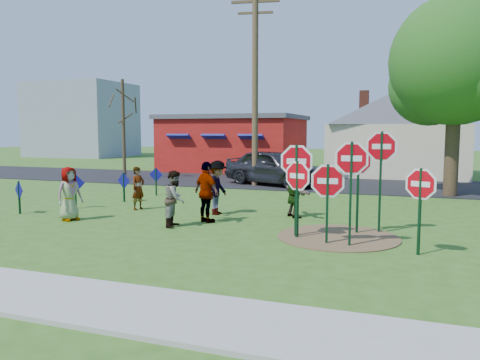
{
  "coord_description": "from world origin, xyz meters",
  "views": [
    {
      "loc": [
        6.15,
        -13.29,
        2.81
      ],
      "look_at": [
        0.97,
        1.16,
        1.19
      ],
      "focal_mm": 35.0,
      "sensor_mm": 36.0,
      "label": 1
    }
  ],
  "objects_px": {
    "stop_sign_d": "(381,156)",
    "person_b": "(138,188)",
    "stop_sign_a": "(298,182)",
    "person_a": "(69,194)",
    "utility_pole": "(255,84)",
    "stop_sign_c": "(351,169)",
    "stop_sign_b": "(358,168)",
    "suv": "(273,167)",
    "leafy_tree": "(459,67)"
  },
  "relations": [
    {
      "from": "stop_sign_d",
      "to": "person_b",
      "type": "distance_m",
      "value": 8.53
    },
    {
      "from": "stop_sign_a",
      "to": "person_b",
      "type": "xyz_separation_m",
      "value": [
        -6.35,
        2.5,
        -0.71
      ]
    },
    {
      "from": "person_a",
      "to": "utility_pole",
      "type": "xyz_separation_m",
      "value": [
        2.64,
        10.75,
        4.31
      ]
    },
    {
      "from": "stop_sign_c",
      "to": "utility_pole",
      "type": "xyz_separation_m",
      "value": [
        -6.05,
        11.19,
        3.27
      ]
    },
    {
      "from": "person_a",
      "to": "person_b",
      "type": "height_order",
      "value": "person_a"
    },
    {
      "from": "stop_sign_d",
      "to": "stop_sign_b",
      "type": "bearing_deg",
      "value": -157.0
    },
    {
      "from": "stop_sign_b",
      "to": "stop_sign_d",
      "type": "relative_size",
      "value": 0.85
    },
    {
      "from": "stop_sign_c",
      "to": "stop_sign_d",
      "type": "relative_size",
      "value": 0.92
    },
    {
      "from": "suv",
      "to": "utility_pole",
      "type": "bearing_deg",
      "value": 143.58
    },
    {
      "from": "stop_sign_a",
      "to": "person_a",
      "type": "xyz_separation_m",
      "value": [
        -7.28,
        -0.01,
        -0.63
      ]
    },
    {
      "from": "stop_sign_c",
      "to": "suv",
      "type": "bearing_deg",
      "value": 107.37
    },
    {
      "from": "leafy_tree",
      "to": "stop_sign_d",
      "type": "bearing_deg",
      "value": -106.97
    },
    {
      "from": "stop_sign_d",
      "to": "leafy_tree",
      "type": "distance_m",
      "value": 9.46
    },
    {
      "from": "stop_sign_c",
      "to": "leafy_tree",
      "type": "distance_m",
      "value": 11.38
    },
    {
      "from": "suv",
      "to": "stop_sign_d",
      "type": "bearing_deg",
      "value": -127.91
    },
    {
      "from": "suv",
      "to": "stop_sign_c",
      "type": "bearing_deg",
      "value": -134.38
    },
    {
      "from": "suv",
      "to": "utility_pole",
      "type": "xyz_separation_m",
      "value": [
        -0.84,
        -0.52,
        4.2
      ]
    },
    {
      "from": "person_b",
      "to": "utility_pole",
      "type": "relative_size",
      "value": 0.16
    },
    {
      "from": "suv",
      "to": "stop_sign_a",
      "type": "bearing_deg",
      "value": -139.72
    },
    {
      "from": "stop_sign_d",
      "to": "person_a",
      "type": "bearing_deg",
      "value": -178.5
    },
    {
      "from": "person_a",
      "to": "suv",
      "type": "xyz_separation_m",
      "value": [
        3.48,
        11.28,
        0.11
      ]
    },
    {
      "from": "stop_sign_a",
      "to": "person_a",
      "type": "relative_size",
      "value": 1.28
    },
    {
      "from": "suv",
      "to": "leafy_tree",
      "type": "xyz_separation_m",
      "value": [
        8.38,
        -1.38,
        4.5
      ]
    },
    {
      "from": "stop_sign_c",
      "to": "stop_sign_d",
      "type": "distance_m",
      "value": 1.96
    },
    {
      "from": "person_a",
      "to": "person_b",
      "type": "xyz_separation_m",
      "value": [
        0.93,
        2.5,
        -0.08
      ]
    },
    {
      "from": "stop_sign_a",
      "to": "leafy_tree",
      "type": "xyz_separation_m",
      "value": [
        4.58,
        9.89,
        3.98
      ]
    },
    {
      "from": "stop_sign_a",
      "to": "stop_sign_b",
      "type": "xyz_separation_m",
      "value": [
        1.43,
        1.09,
        0.32
      ]
    },
    {
      "from": "person_a",
      "to": "utility_pole",
      "type": "height_order",
      "value": "utility_pole"
    },
    {
      "from": "person_b",
      "to": "stop_sign_d",
      "type": "bearing_deg",
      "value": -83.93
    },
    {
      "from": "utility_pole",
      "to": "stop_sign_a",
      "type": "bearing_deg",
      "value": -66.65
    },
    {
      "from": "person_b",
      "to": "person_a",
      "type": "bearing_deg",
      "value": 173.07
    },
    {
      "from": "stop_sign_c",
      "to": "stop_sign_d",
      "type": "xyz_separation_m",
      "value": [
        0.58,
        1.86,
        0.25
      ]
    },
    {
      "from": "person_b",
      "to": "utility_pole",
      "type": "distance_m",
      "value": 9.5
    },
    {
      "from": "stop_sign_a",
      "to": "stop_sign_c",
      "type": "relative_size",
      "value": 0.8
    },
    {
      "from": "person_a",
      "to": "stop_sign_c",
      "type": "bearing_deg",
      "value": -73.57
    },
    {
      "from": "stop_sign_b",
      "to": "suv",
      "type": "bearing_deg",
      "value": 96.68
    },
    {
      "from": "stop_sign_a",
      "to": "utility_pole",
      "type": "bearing_deg",
      "value": 138.1
    },
    {
      "from": "person_a",
      "to": "utility_pole",
      "type": "relative_size",
      "value": 0.17
    },
    {
      "from": "stop_sign_c",
      "to": "utility_pole",
      "type": "bearing_deg",
      "value": 111.79
    },
    {
      "from": "stop_sign_c",
      "to": "stop_sign_d",
      "type": "bearing_deg",
      "value": 65.91
    },
    {
      "from": "stop_sign_c",
      "to": "person_a",
      "type": "xyz_separation_m",
      "value": [
        -8.69,
        0.44,
        -1.04
      ]
    },
    {
      "from": "person_a",
      "to": "suv",
      "type": "height_order",
      "value": "suv"
    },
    {
      "from": "stop_sign_a",
      "to": "utility_pole",
      "type": "distance_m",
      "value": 12.27
    },
    {
      "from": "stop_sign_c",
      "to": "person_b",
      "type": "distance_m",
      "value": 8.37
    },
    {
      "from": "suv",
      "to": "stop_sign_b",
      "type": "bearing_deg",
      "value": -131.19
    },
    {
      "from": "stop_sign_c",
      "to": "leafy_tree",
      "type": "bearing_deg",
      "value": 66.33
    },
    {
      "from": "leafy_tree",
      "to": "stop_sign_b",
      "type": "bearing_deg",
      "value": -109.7
    },
    {
      "from": "leafy_tree",
      "to": "person_a",
      "type": "bearing_deg",
      "value": -140.17
    },
    {
      "from": "person_a",
      "to": "suv",
      "type": "relative_size",
      "value": 0.32
    },
    {
      "from": "utility_pole",
      "to": "person_a",
      "type": "bearing_deg",
      "value": -103.81
    }
  ]
}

